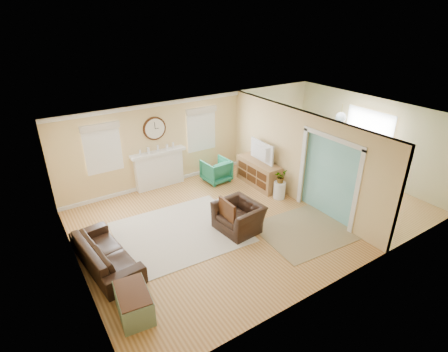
{
  "coord_description": "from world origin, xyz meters",
  "views": [
    {
      "loc": [
        -5.11,
        -6.37,
        5.02
      ],
      "look_at": [
        -0.8,
        0.3,
        1.2
      ],
      "focal_mm": 28.0,
      "sensor_mm": 36.0,
      "label": 1
    }
  ],
  "objects_px": {
    "eames_chair": "(239,217)",
    "dining_table": "(332,176)",
    "sofa": "(106,254)",
    "credenza": "(258,173)",
    "green_chair": "(216,170)"
  },
  "relations": [
    {
      "from": "eames_chair",
      "to": "dining_table",
      "type": "height_order",
      "value": "eames_chair"
    },
    {
      "from": "sofa",
      "to": "credenza",
      "type": "bearing_deg",
      "value": -82.58
    },
    {
      "from": "green_chair",
      "to": "dining_table",
      "type": "distance_m",
      "value": 3.62
    },
    {
      "from": "green_chair",
      "to": "dining_table",
      "type": "xyz_separation_m",
      "value": [
        2.87,
        -2.21,
        -0.06
      ]
    },
    {
      "from": "eames_chair",
      "to": "green_chair",
      "type": "distance_m",
      "value": 2.79
    },
    {
      "from": "green_chair",
      "to": "credenza",
      "type": "xyz_separation_m",
      "value": [
        0.97,
        -0.94,
        0.04
      ]
    },
    {
      "from": "sofa",
      "to": "green_chair",
      "type": "distance_m",
      "value": 4.7
    },
    {
      "from": "dining_table",
      "to": "sofa",
      "type": "bearing_deg",
      "value": 96.34
    },
    {
      "from": "dining_table",
      "to": "eames_chair",
      "type": "bearing_deg",
      "value": 102.38
    },
    {
      "from": "green_chair",
      "to": "sofa",
      "type": "bearing_deg",
      "value": 24.11
    },
    {
      "from": "sofa",
      "to": "eames_chair",
      "type": "height_order",
      "value": "eames_chair"
    },
    {
      "from": "green_chair",
      "to": "dining_table",
      "type": "relative_size",
      "value": 0.47
    },
    {
      "from": "sofa",
      "to": "dining_table",
      "type": "height_order",
      "value": "sofa"
    },
    {
      "from": "eames_chair",
      "to": "credenza",
      "type": "bearing_deg",
      "value": 124.79
    },
    {
      "from": "sofa",
      "to": "eames_chair",
      "type": "relative_size",
      "value": 1.96
    }
  ]
}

